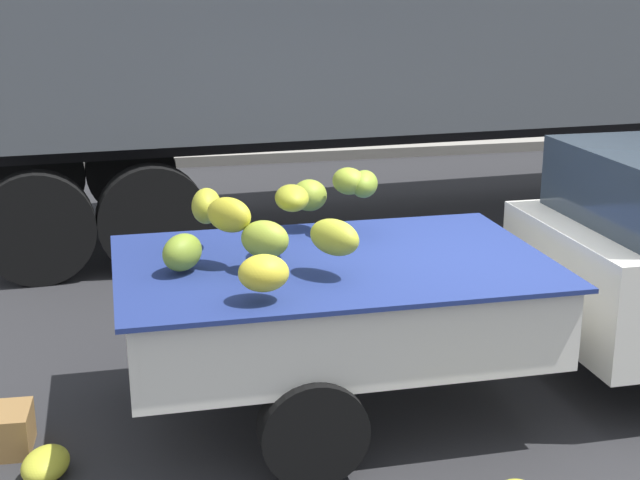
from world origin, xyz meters
TOP-DOWN VIEW (x-y plane):
  - ground at (0.00, 0.00)m, footprint 220.00×220.00m
  - curb_strip at (0.00, 8.67)m, footprint 80.00×0.80m
  - pickup_truck at (0.73, 0.00)m, footprint 4.91×1.83m
  - semi_trailer at (1.27, 4.70)m, footprint 12.12×3.23m
  - fallen_banana_bunch_near_tailgate at (-3.04, -0.44)m, footprint 0.37×0.43m

SIDE VIEW (x-z plane):
  - ground at x=0.00m, z-range 0.00..0.00m
  - curb_strip at x=0.00m, z-range 0.00..0.16m
  - fallen_banana_bunch_near_tailgate at x=-3.04m, z-range 0.00..0.18m
  - pickup_truck at x=0.73m, z-range 0.03..1.73m
  - semi_trailer at x=1.27m, z-range 0.57..4.52m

